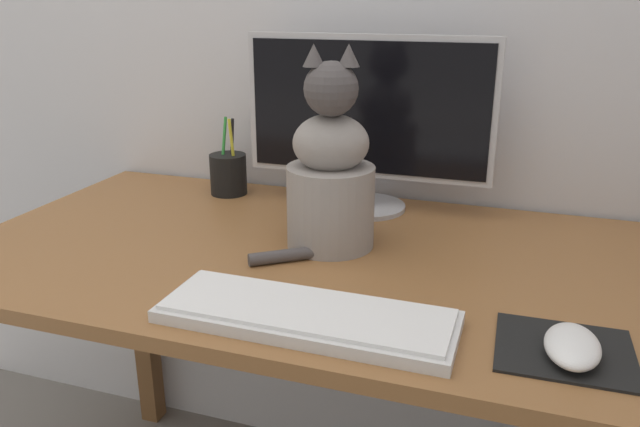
# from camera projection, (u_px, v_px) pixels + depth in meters

# --- Properties ---
(desk) EXTENTS (1.31, 0.71, 0.73)m
(desk) POSITION_uv_depth(u_px,v_px,m) (319.00, 300.00, 1.15)
(desk) COLOR brown
(desk) RESTS_ON ground_plane
(monitor) EXTENTS (0.52, 0.17, 0.36)m
(monitor) POSITION_uv_depth(u_px,v_px,m) (368.00, 118.00, 1.27)
(monitor) COLOR #B2B2B7
(monitor) RESTS_ON desk
(keyboard) EXTENTS (0.42, 0.15, 0.02)m
(keyboard) POSITION_uv_depth(u_px,v_px,m) (306.00, 315.00, 0.87)
(keyboard) COLOR silver
(keyboard) RESTS_ON desk
(mousepad_right) EXTENTS (0.17, 0.15, 0.00)m
(mousepad_right) POSITION_uv_depth(u_px,v_px,m) (564.00, 350.00, 0.80)
(mousepad_right) COLOR black
(mousepad_right) RESTS_ON desk
(computer_mouse_right) EXTENTS (0.07, 0.11, 0.03)m
(computer_mouse_right) POSITION_uv_depth(u_px,v_px,m) (572.00, 346.00, 0.78)
(computer_mouse_right) COLOR white
(computer_mouse_right) RESTS_ON mousepad_right
(cat) EXTENTS (0.21, 0.24, 0.36)m
(cat) POSITION_uv_depth(u_px,v_px,m) (330.00, 175.00, 1.10)
(cat) COLOR gray
(cat) RESTS_ON desk
(pen_cup) EXTENTS (0.08, 0.08, 0.18)m
(pen_cup) POSITION_uv_depth(u_px,v_px,m) (228.00, 173.00, 1.43)
(pen_cup) COLOR black
(pen_cup) RESTS_ON desk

